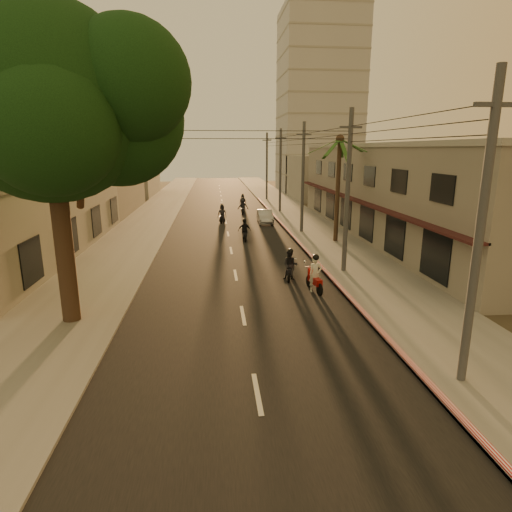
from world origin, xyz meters
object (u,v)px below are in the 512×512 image
object	(u,v)px
scooter_far_a	(222,214)
scooter_far_c	(243,202)
scooter_mid_a	(290,266)
scooter_far_b	(243,207)
scooter_mid_b	(244,231)
broadleaf_tree	(61,104)
parked_car	(265,217)
palm_tree	(340,145)
scooter_red	(315,275)

from	to	relation	value
scooter_far_a	scooter_far_c	size ratio (longest dim) A/B	1.09
scooter_mid_a	scooter_far_b	bearing A→B (deg)	108.78
scooter_far_a	scooter_far_b	distance (m)	5.51
scooter_mid_b	scooter_far_c	size ratio (longest dim) A/B	1.06
scooter_mid_a	scooter_far_c	world-z (taller)	scooter_mid_a
broadleaf_tree	parked_car	distance (m)	26.30
scooter_far_a	scooter_far_c	world-z (taller)	scooter_far_a
palm_tree	scooter_mid_b	world-z (taller)	palm_tree
scooter_mid_a	scooter_mid_b	distance (m)	10.41
scooter_far_b	scooter_mid_b	bearing A→B (deg)	-84.35
palm_tree	scooter_far_b	size ratio (longest dim) A/B	4.30
palm_tree	parked_car	bearing A→B (deg)	115.44
scooter_mid_b	parked_car	world-z (taller)	scooter_mid_b
scooter_mid_a	scooter_far_c	size ratio (longest dim) A/B	1.04
scooter_red	scooter_far_c	world-z (taller)	scooter_red
scooter_far_a	parked_car	bearing A→B (deg)	0.38
palm_tree	scooter_mid_b	xyz separation A→B (m)	(-6.84, 1.13, -6.37)
scooter_far_c	palm_tree	bearing A→B (deg)	-84.19
parked_car	scooter_far_a	bearing A→B (deg)	172.31
broadleaf_tree	scooter_mid_a	bearing A→B (deg)	26.41
parked_car	scooter_far_c	size ratio (longest dim) A/B	2.27
broadleaf_tree	scooter_red	size ratio (longest dim) A/B	6.24
palm_tree	scooter_far_b	xyz separation A→B (m)	(-6.00, 14.62, -6.29)
scooter_red	scooter_mid_a	distance (m)	2.23
scooter_far_b	scooter_far_c	xyz separation A→B (m)	(0.33, 5.50, -0.11)
broadleaf_tree	parked_car	xyz separation A→B (m)	(10.31, 22.89, -7.85)
palm_tree	scooter_far_c	size ratio (longest dim) A/B	4.87
scooter_far_a	broadleaf_tree	bearing A→B (deg)	-95.97
palm_tree	scooter_mid_b	size ratio (longest dim) A/B	4.60
scooter_far_b	scooter_red	bearing A→B (deg)	-76.88
scooter_far_a	parked_car	xyz separation A→B (m)	(4.05, -0.61, -0.19)
scooter_mid_b	scooter_far_b	world-z (taller)	scooter_far_b
scooter_far_a	scooter_far_b	size ratio (longest dim) A/B	0.96
broadleaf_tree	scooter_far_a	world-z (taller)	broadleaf_tree
palm_tree	scooter_far_a	bearing A→B (deg)	130.89
scooter_red	scooter_far_c	bearing A→B (deg)	83.34
broadleaf_tree	scooter_far_a	distance (m)	25.49
broadleaf_tree	scooter_mid_a	xyz separation A→B (m)	(9.50, 4.72, -7.68)
palm_tree	scooter_mid_a	world-z (taller)	palm_tree
scooter_mid_a	scooter_far_a	xyz separation A→B (m)	(-3.24, 18.78, 0.02)
scooter_mid_a	scooter_far_a	bearing A→B (deg)	116.43
scooter_mid_b	scooter_far_c	bearing A→B (deg)	84.42
broadleaf_tree	parked_car	size ratio (longest dim) A/B	3.17
parked_car	scooter_far_b	bearing A→B (deg)	107.78
scooter_mid_b	scooter_far_b	xyz separation A→B (m)	(0.84, 13.49, 0.08)
palm_tree	parked_car	xyz separation A→B (m)	(-4.30, 9.03, -6.52)
scooter_mid_b	scooter_mid_a	bearing A→B (deg)	-82.49
scooter_red	scooter_far_b	xyz separation A→B (m)	(-1.76, 25.81, 0.02)
scooter_mid_b	scooter_red	bearing A→B (deg)	-80.13
scooter_mid_b	parked_car	size ratio (longest dim) A/B	0.47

